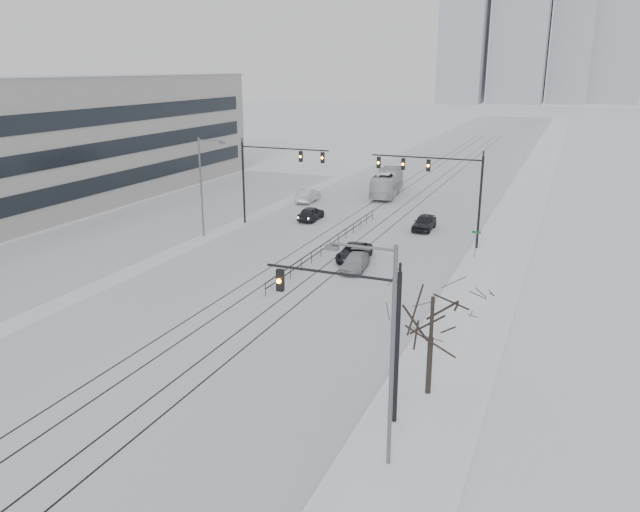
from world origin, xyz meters
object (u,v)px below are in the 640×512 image
Objects in this scene: sedan_nb_front at (354,252)px; sedan_nb_far at (424,223)px; sedan_sb_inner at (311,213)px; sedan_sb_outer at (308,196)px; traffic_mast_near at (361,322)px; box_truck at (387,183)px; sedan_nb_right at (355,262)px; bare_tree at (433,307)px.

sedan_nb_far reaches higher than sedan_nb_front.
sedan_sb_inner reaches higher than sedan_nb_front.
sedan_sb_outer is (-3.80, 8.08, 0.05)m from sedan_sb_inner.
traffic_mast_near is at bearing 115.11° from sedan_sb_inner.
traffic_mast_near is 0.66× the size of box_truck.
sedan_sb_inner is at bearing 122.86° from sedan_nb_front.
traffic_mast_near is at bearing -76.57° from sedan_nb_right.
sedan_nb_far is at bearing 103.47° from bare_tree.
sedan_sb_inner is 11.58m from sedan_nb_far.
bare_tree is at bearing 120.70° from sedan_sb_inner.
sedan_sb_inner is 0.39× the size of box_truck.
sedan_sb_outer is 1.10× the size of sedan_nb_right.
bare_tree reaches higher than sedan_nb_front.
sedan_sb_inner is 0.90× the size of sedan_sb_outer.
sedan_nb_far is at bearing 75.39° from sedan_nb_right.
traffic_mast_near is 23.87m from sedan_nb_front.
sedan_nb_front is at bearing 125.99° from sedan_sb_inner.
sedan_nb_right is at bearing 109.65° from traffic_mast_near.
sedan_sb_inner is (-16.56, 33.47, -3.85)m from traffic_mast_near.
sedan_nb_front is (12.39, -19.40, -0.11)m from sedan_sb_outer.
sedan_nb_far is at bearing 110.75° from box_truck.
traffic_mast_near reaches higher than box_truck.
sedan_nb_right is 29.86m from box_truck.
sedan_sb_outer is 25.49m from sedan_nb_right.
sedan_nb_far is 17.18m from box_truck.
sedan_sb_outer reaches higher than sedan_sb_inner.
sedan_sb_outer is at bearing 116.10° from traffic_mast_near.
sedan_nb_front is 27.37m from box_truck.
box_truck is at bearing -103.67° from sedan_sb_inner.
sedan_sb_outer is at bearing -66.02° from sedan_sb_inner.
traffic_mast_near is 46.43m from sedan_sb_outer.
traffic_mast_near is 1.49× the size of sedan_nb_front.
sedan_nb_far is (-4.99, 33.91, -3.83)m from traffic_mast_near.
traffic_mast_near is 1.67× the size of sedan_nb_right.
traffic_mast_near is at bearing -81.72° from sedan_nb_far.
box_truck is (-5.15, 26.87, 0.84)m from sedan_nb_front.
sedan_nb_far is (-7.40, 30.91, -3.75)m from bare_tree.
box_truck reaches higher than sedan_sb_inner.
bare_tree is 19.68m from sedan_nb_right.
bare_tree is 36.09m from sedan_sb_inner.
sedan_nb_right is 0.97× the size of sedan_nb_far.
sedan_nb_front is (-7.97, 22.16, -3.91)m from traffic_mast_near.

